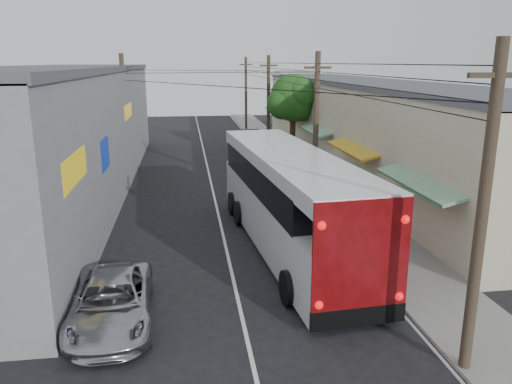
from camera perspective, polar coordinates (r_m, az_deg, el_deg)
ground at (r=14.31m, az=-0.94°, el=-16.84°), size 120.00×120.00×0.00m
sidewalk at (r=33.91m, az=5.77°, el=1.94°), size 3.00×80.00×0.12m
building_right at (r=36.58m, az=12.05°, el=7.54°), size 7.09×40.00×6.25m
building_left at (r=31.15m, az=-21.14°, el=6.62°), size 7.20×36.00×7.25m
utility_poles at (r=32.94m, az=0.04°, el=8.82°), size 11.80×45.28×8.00m
street_tree at (r=39.14m, az=4.37°, el=10.50°), size 4.40×4.00×6.60m
coach_bus at (r=20.33m, az=3.77°, el=-0.79°), size 4.11×14.10×4.01m
jeepney at (r=15.46m, az=-16.17°, el=-11.99°), size 2.57×5.13×1.39m
parked_suv at (r=26.55m, az=4.03°, el=0.03°), size 2.72×5.64×1.58m
parked_car_mid at (r=39.07m, az=-0.16°, el=4.64°), size 2.14×4.20×1.37m
parked_car_far at (r=46.61m, az=-0.47°, el=6.29°), size 1.84×4.36×1.40m
pedestrian_near at (r=24.21m, az=12.34°, el=-1.53°), size 0.59×0.42×1.50m
pedestrian_far at (r=28.86m, az=10.53°, el=1.26°), size 0.96×0.89×1.59m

